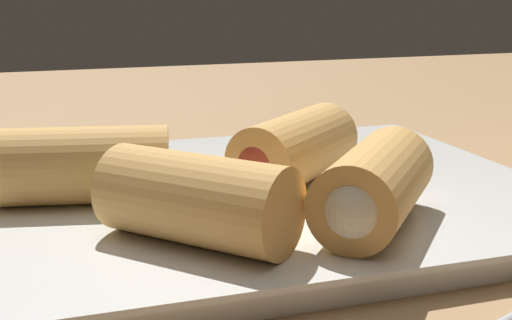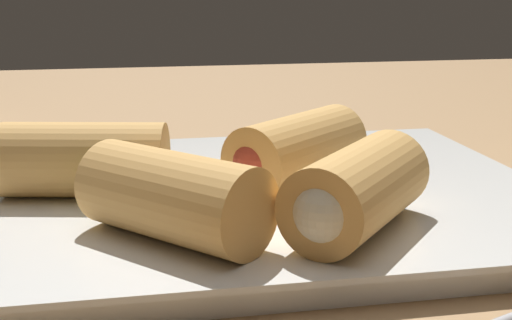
% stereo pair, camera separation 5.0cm
% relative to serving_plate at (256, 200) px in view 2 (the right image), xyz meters
% --- Properties ---
extents(table_surface, '(1.80, 1.40, 0.02)m').
position_rel_serving_plate_xyz_m(table_surface, '(0.02, 0.00, -0.02)').
color(table_surface, '#A87F54').
rests_on(table_surface, ground).
extents(serving_plate, '(0.33, 0.27, 0.01)m').
position_rel_serving_plate_xyz_m(serving_plate, '(0.00, 0.00, 0.00)').
color(serving_plate, silver).
rests_on(serving_plate, table_surface).
extents(roll_front_left, '(0.10, 0.06, 0.04)m').
position_rel_serving_plate_xyz_m(roll_front_left, '(-0.10, 0.01, 0.03)').
color(roll_front_left, '#DBA356').
rests_on(roll_front_left, serving_plate).
extents(roll_front_right, '(0.09, 0.09, 0.04)m').
position_rel_serving_plate_xyz_m(roll_front_right, '(-0.05, -0.07, 0.03)').
color(roll_front_right, '#DBA356').
rests_on(roll_front_right, serving_plate).
extents(roll_back_left, '(0.09, 0.09, 0.04)m').
position_rel_serving_plate_xyz_m(roll_back_left, '(0.03, -0.08, 0.03)').
color(roll_back_left, '#DBA356').
rests_on(roll_back_left, serving_plate).
extents(roll_back_right, '(0.09, 0.09, 0.04)m').
position_rel_serving_plate_xyz_m(roll_back_right, '(0.02, 0.00, 0.03)').
color(roll_back_right, '#DBA356').
rests_on(roll_back_right, serving_plate).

